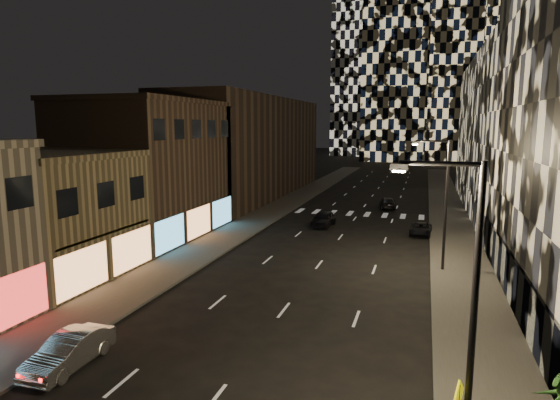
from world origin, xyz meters
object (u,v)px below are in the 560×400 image
Objects in this scene: car_dark_midlane at (323,219)px; car_silver_parked at (69,351)px; car_dark_oncoming at (388,203)px; streetlight_far at (443,196)px; car_dark_rightlane at (421,229)px; streetlight_near at (466,296)px.

car_silver_parked is at bearing -94.15° from car_dark_midlane.
car_dark_midlane reaches higher than car_dark_oncoming.
car_dark_rightlane is at bearing 96.97° from streetlight_far.
car_dark_oncoming reaches higher than car_dark_rightlane.
streetlight_near is 34.21m from car_dark_midlane.
streetlight_near is at bearing -84.28° from car_dark_rightlane.
streetlight_far reaches higher than car_dark_oncoming.
car_silver_parked is 32.72m from car_dark_rightlane.
car_silver_parked is 44.62m from car_dark_oncoming.
streetlight_near is 2.01× the size of car_dark_oncoming.
car_dark_oncoming is 1.12× the size of car_dark_rightlane.
streetlight_near is 45.54m from car_dark_oncoming.
streetlight_near and streetlight_far have the same top height.
streetlight_near reaches higher than car_dark_oncoming.
car_silver_parked is 0.96× the size of car_dark_midlane.
streetlight_near is 2.09× the size of car_silver_parked.
car_dark_rightlane is at bearing -2.35° from car_dark_midlane.
car_dark_rightlane is at bearing 99.43° from car_dark_oncoming.
streetlight_far is 16.89m from car_dark_midlane.
streetlight_near is at bearing -67.44° from car_dark_midlane.
car_dark_rightlane is at bearing 64.37° from car_silver_parked.
streetlight_far is at bearing 90.00° from streetlight_near.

